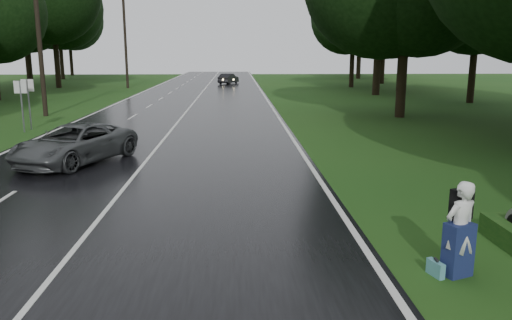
{
  "coord_description": "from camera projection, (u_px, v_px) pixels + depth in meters",
  "views": [
    {
      "loc": [
        3.24,
        -10.78,
        3.9
      ],
      "look_at": [
        3.76,
        2.26,
        1.1
      ],
      "focal_mm": 35.55,
      "sensor_mm": 36.0,
      "label": 1
    }
  ],
  "objects": [
    {
      "name": "road_sign_a",
      "position": [
        25.0,
        132.0,
        24.99
      ],
      "size": [
        0.6,
        0.1,
        2.52
      ],
      "primitive_type": null,
      "color": "white",
      "rests_on": "ground"
    },
    {
      "name": "suitcase",
      "position": [
        436.0,
        269.0,
        8.96
      ],
      "size": [
        0.22,
        0.41,
        0.28
      ],
      "primitive_type": "cube",
      "rotation": [
        0.0,
        0.0,
        0.28
      ],
      "color": "teal",
      "rests_on": "ground"
    },
    {
      "name": "road",
      "position": [
        182.0,
        117.0,
        30.76
      ],
      "size": [
        12.0,
        140.0,
        0.04
      ],
      "primitive_type": "cube",
      "color": "black",
      "rests_on": "ground"
    },
    {
      "name": "lane_center",
      "position": [
        182.0,
        116.0,
        30.75
      ],
      "size": [
        0.12,
        140.0,
        0.01
      ],
      "primitive_type": "cube",
      "color": "silver",
      "rests_on": "road"
    },
    {
      "name": "road_sign_b",
      "position": [
        32.0,
        130.0,
        25.85
      ],
      "size": [
        0.61,
        0.1,
        2.54
      ],
      "primitive_type": null,
      "color": "white",
      "rests_on": "ground"
    },
    {
      "name": "far_car",
      "position": [
        228.0,
        79.0,
        61.7
      ],
      "size": [
        2.58,
        4.01,
        1.25
      ],
      "primitive_type": "imported",
      "rotation": [
        0.0,
        0.0,
        2.78
      ],
      "color": "black",
      "rests_on": "road"
    },
    {
      "name": "utility_pole_mid",
      "position": [
        46.0,
        116.0,
        31.29
      ],
      "size": [
        1.8,
        0.28,
        10.95
      ],
      "primitive_type": null,
      "color": "black",
      "rests_on": "ground"
    },
    {
      "name": "utility_pole_far",
      "position": [
        128.0,
        88.0,
        55.16
      ],
      "size": [
        1.8,
        0.28,
        10.5
      ],
      "primitive_type": null,
      "color": "black",
      "rests_on": "ground"
    },
    {
      "name": "hitchhiker",
      "position": [
        460.0,
        232.0,
        8.87
      ],
      "size": [
        0.74,
        0.72,
        1.73
      ],
      "color": "silver",
      "rests_on": "ground"
    },
    {
      "name": "tree_right_e",
      "position": [
        376.0,
        95.0,
        46.49
      ],
      "size": [
        8.26,
        8.26,
        12.9
      ],
      "primitive_type": null,
      "color": "black",
      "rests_on": "ground"
    },
    {
      "name": "tree_right_f",
      "position": [
        351.0,
        87.0,
        56.51
      ],
      "size": [
        8.63,
        8.63,
        13.48
      ],
      "primitive_type": null,
      "color": "black",
      "rests_on": "ground"
    },
    {
      "name": "tree_left_f",
      "position": [
        59.0,
        88.0,
        55.69
      ],
      "size": [
        11.33,
        11.33,
        17.7
      ],
      "primitive_type": null,
      "color": "black",
      "rests_on": "ground"
    },
    {
      "name": "grey_car",
      "position": [
        75.0,
        144.0,
        17.82
      ],
      "size": [
        4.07,
        5.38,
        1.36
      ],
      "primitive_type": "imported",
      "rotation": [
        0.0,
        0.0,
        5.86
      ],
      "color": "#46494A",
      "rests_on": "road"
    },
    {
      "name": "tree_right_d",
      "position": [
        399.0,
        117.0,
        30.77
      ],
      "size": [
        8.89,
        8.89,
        13.89
      ],
      "primitive_type": null,
      "color": "black",
      "rests_on": "ground"
    },
    {
      "name": "ground",
      "position": [
        91.0,
        231.0,
        11.22
      ],
      "size": [
        160.0,
        160.0,
        0.0
      ],
      "primitive_type": "plane",
      "color": "#1F4414",
      "rests_on": "ground"
    }
  ]
}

